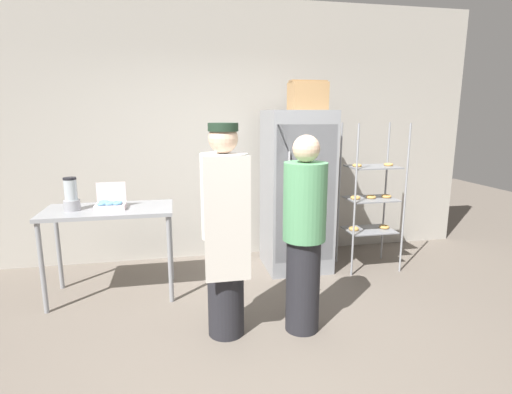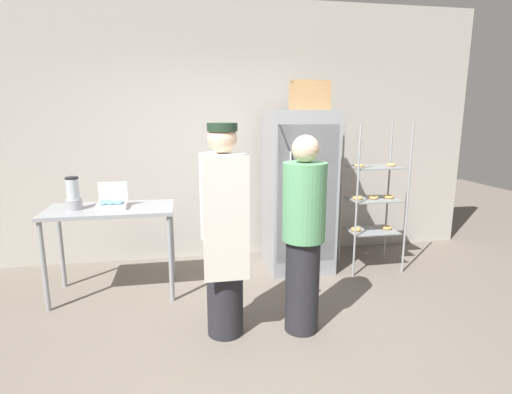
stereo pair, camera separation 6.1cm
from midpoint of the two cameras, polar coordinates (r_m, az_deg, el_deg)
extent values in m
plane|color=#6B6056|center=(3.21, 0.36, -21.56)|extent=(14.00, 14.00, 0.00)
cube|color=#ADA89E|center=(4.95, -5.14, 9.12)|extent=(6.40, 0.12, 3.08)
cube|color=gray|center=(4.56, 5.43, 0.85)|extent=(0.71, 0.68, 1.80)
cube|color=gray|center=(4.25, 6.72, 0.26)|extent=(0.66, 0.02, 1.48)
cylinder|color=silver|center=(4.16, 4.28, 0.44)|extent=(0.02, 0.02, 0.89)
cylinder|color=#93969B|center=(4.40, 13.57, -0.74)|extent=(0.02, 0.02, 1.67)
cylinder|color=#93969B|center=(4.68, 20.15, -0.40)|extent=(0.02, 0.02, 1.67)
cylinder|color=#93969B|center=(4.78, 11.44, 0.34)|extent=(0.02, 0.02, 1.67)
cylinder|color=#93969B|center=(5.03, 17.65, 0.60)|extent=(0.02, 0.02, 1.67)
cube|color=gray|center=(4.80, 15.49, -4.55)|extent=(0.54, 0.39, 0.01)
torus|color=#DBA351|center=(4.72, 13.44, -4.43)|extent=(0.11, 0.11, 0.04)
torus|color=#DBA351|center=(4.89, 17.50, -4.10)|extent=(0.11, 0.11, 0.04)
cube|color=gray|center=(4.72, 15.74, -0.26)|extent=(0.54, 0.39, 0.01)
torus|color=#DBA351|center=(4.63, 13.65, -0.08)|extent=(0.11, 0.11, 0.03)
torus|color=#DBA351|center=(4.71, 15.75, 0.01)|extent=(0.11, 0.11, 0.03)
torus|color=#DBA351|center=(4.80, 17.77, 0.10)|extent=(0.11, 0.11, 0.03)
cube|color=gray|center=(4.66, 15.99, 4.17)|extent=(0.54, 0.39, 0.01)
torus|color=#DBA351|center=(4.57, 13.87, 4.41)|extent=(0.10, 0.10, 0.03)
torus|color=#DBA351|center=(4.74, 18.05, 4.43)|extent=(0.10, 0.10, 0.03)
cube|color=gray|center=(4.07, -20.69, -1.78)|extent=(1.19, 0.61, 0.04)
cylinder|color=gray|center=(4.07, -28.64, -8.96)|extent=(0.04, 0.04, 0.85)
cylinder|color=gray|center=(3.88, -12.62, -8.72)|extent=(0.04, 0.04, 0.85)
cylinder|color=gray|center=(4.55, -26.72, -6.65)|extent=(0.04, 0.04, 0.85)
cylinder|color=gray|center=(4.39, -12.52, -6.31)|extent=(0.04, 0.04, 0.85)
cube|color=silver|center=(4.02, -20.47, -1.28)|extent=(0.27, 0.19, 0.05)
cube|color=silver|center=(4.09, -20.38, 0.68)|extent=(0.27, 0.01, 0.19)
torus|color=#669EC6|center=(3.98, -21.58, -0.94)|extent=(0.08, 0.08, 0.02)
torus|color=#669EC6|center=(3.97, -20.61, -0.90)|extent=(0.08, 0.08, 0.02)
torus|color=#669EC6|center=(3.96, -19.63, -0.86)|extent=(0.08, 0.08, 0.02)
torus|color=#669EC6|center=(4.02, -21.47, -0.79)|extent=(0.08, 0.08, 0.02)
torus|color=#669EC6|center=(4.01, -20.50, -0.76)|extent=(0.08, 0.08, 0.02)
torus|color=#669EC6|center=(4.00, -19.54, -0.72)|extent=(0.08, 0.08, 0.02)
torus|color=#669EC6|center=(4.07, -21.36, -0.65)|extent=(0.08, 0.08, 0.02)
cylinder|color=#99999E|center=(4.11, -25.18, -1.06)|extent=(0.15, 0.15, 0.10)
cylinder|color=#B2BCC1|center=(4.08, -25.36, 0.92)|extent=(0.11, 0.11, 0.19)
cylinder|color=black|center=(4.06, -25.49, 2.40)|extent=(0.12, 0.12, 0.02)
cube|color=#A87F51|center=(4.45, 6.99, 14.10)|extent=(0.39, 0.28, 0.29)
cube|color=#977249|center=(4.46, 7.04, 16.09)|extent=(0.39, 0.14, 0.02)
cylinder|color=#232328|center=(3.29, -4.90, -12.54)|extent=(0.29, 0.29, 0.82)
cylinder|color=silver|center=(3.06, -5.14, 0.14)|extent=(0.36, 0.36, 0.65)
sphere|color=beige|center=(3.00, -5.29, 8.33)|extent=(0.22, 0.22, 0.22)
cube|color=beige|center=(2.91, -4.66, -3.38)|extent=(0.34, 0.02, 0.94)
cylinder|color=#1E3323|center=(3.00, -5.32, 9.92)|extent=(0.23, 0.23, 0.06)
cylinder|color=#232328|center=(3.36, 6.17, -12.40)|extent=(0.28, 0.28, 0.78)
cylinder|color=#569966|center=(3.14, 6.45, -0.68)|extent=(0.34, 0.34, 0.62)
sphere|color=beige|center=(3.08, 6.62, 6.88)|extent=(0.21, 0.21, 0.21)
camera|label=1|loc=(0.03, -90.51, -0.11)|focal=28.00mm
camera|label=2|loc=(0.03, 89.49, 0.11)|focal=28.00mm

